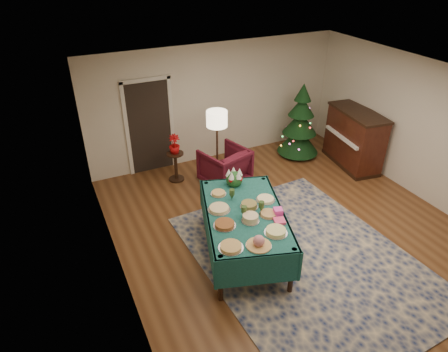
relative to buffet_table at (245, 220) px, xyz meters
name	(u,v)px	position (x,y,z in m)	size (l,w,h in m)	color
room_shell	(306,172)	(1.05, -0.06, 0.68)	(7.00, 7.00, 7.00)	#593319
doorway	(150,125)	(-0.55, 3.42, 0.43)	(1.08, 0.04, 2.16)	black
rug	(306,259)	(0.84, -0.61, -0.66)	(3.20, 4.20, 0.02)	navy
buffet_table	(245,220)	(0.00, 0.00, 0.00)	(1.83, 2.41, 0.83)	black
platter_0	(231,247)	(-0.58, -0.68, 0.19)	(0.36, 0.36, 0.05)	silver
platter_1	(259,242)	(-0.21, -0.81, 0.24)	(0.37, 0.37, 0.18)	silver
platter_2	(276,231)	(0.16, -0.66, 0.20)	(0.35, 0.35, 0.07)	silver
platter_3	(225,224)	(-0.44, -0.18, 0.19)	(0.35, 0.35, 0.06)	silver
platter_4	(250,218)	(-0.04, -0.25, 0.22)	(0.28, 0.28, 0.11)	silver
platter_5	(269,214)	(0.30, -0.23, 0.19)	(0.30, 0.30, 0.05)	silver
platter_6	(219,209)	(-0.35, 0.22, 0.19)	(0.36, 0.36, 0.06)	silver
platter_7	(249,205)	(0.12, 0.09, 0.20)	(0.30, 0.30, 0.08)	silver
platter_8	(266,199)	(0.46, 0.15, 0.19)	(0.32, 0.32, 0.05)	silver
platter_9	(218,193)	(-0.17, 0.65, 0.19)	(0.27, 0.27, 0.05)	silver
goblet_0	(232,194)	(-0.03, 0.41, 0.27)	(0.09, 0.09, 0.19)	#2D471E
goblet_1	(261,207)	(0.23, -0.11, 0.27)	(0.09, 0.09, 0.19)	#2D471E
goblet_2	(244,211)	(-0.07, -0.10, 0.27)	(0.09, 0.09, 0.19)	#2D471E
napkin_stack	(279,221)	(0.35, -0.46, 0.19)	(0.17, 0.17, 0.04)	#F04277
gift_box	(278,212)	(0.44, -0.28, 0.22)	(0.13, 0.13, 0.11)	#F945B9
centerpiece	(234,178)	(0.21, 0.81, 0.31)	(0.30, 0.30, 0.34)	#1E4C1E
armchair	(225,165)	(0.67, 2.17, -0.22)	(0.87, 0.81, 0.89)	#51111F
floor_lamp	(217,124)	(0.47, 2.10, 0.78)	(0.42, 0.42, 1.71)	#A57F3F
side_table	(176,167)	(-0.23, 2.74, -0.35)	(0.37, 0.37, 0.66)	black
potted_plant	(175,148)	(-0.23, 2.74, 0.11)	(0.23, 0.42, 0.23)	#B80D0F
christmas_tree	(300,124)	(2.86, 2.62, 0.14)	(1.19, 1.19, 1.79)	black
piano	(354,139)	(3.71, 1.68, -0.03)	(0.90, 1.60, 1.31)	black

